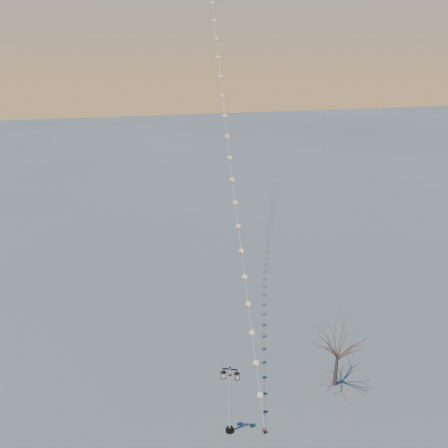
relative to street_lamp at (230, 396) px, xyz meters
name	(u,v)px	position (x,y,z in m)	size (l,w,h in m)	color
ground	(254,432)	(1.32, -0.46, -2.42)	(300.00, 300.00, 0.00)	#4A4B4B
street_lamp	(230,396)	(0.00, 0.00, 0.00)	(1.05, 0.68, 4.37)	black
bare_tree	(339,344)	(7.65, 1.97, 0.66)	(2.67, 2.67, 4.44)	brown
kite_train	(216,4)	(5.16, 22.15, 21.68)	(7.16, 46.15, 48.35)	black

